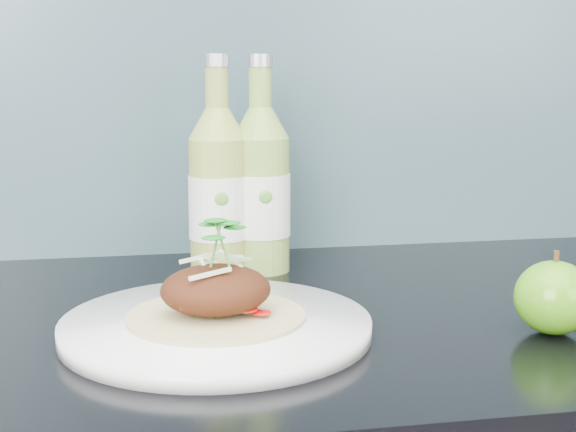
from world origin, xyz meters
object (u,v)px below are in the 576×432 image
Objects in this scene: cider_bottle_left at (218,192)px; cider_bottle_right at (261,190)px; dinner_plate at (216,326)px; green_apple at (554,297)px.

cider_bottle_right is (0.05, 0.01, 0.00)m from cider_bottle_left.
cider_bottle_left is 0.05m from cider_bottle_right.
dinner_plate is 1.29× the size of cider_bottle_right.
cider_bottle_left is at bearing 83.30° from dinner_plate.
cider_bottle_left reaches higher than green_apple.
green_apple is at bearing -10.16° from dinner_plate.
green_apple is 0.35× the size of cider_bottle_left.
cider_bottle_right is (-0.23, 0.30, 0.07)m from green_apple.
green_apple is 0.38m from cider_bottle_right.
dinner_plate is at bearing -92.31° from cider_bottle_left.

